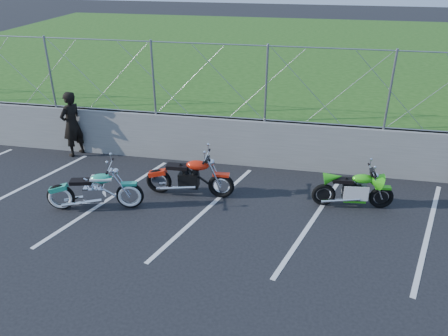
% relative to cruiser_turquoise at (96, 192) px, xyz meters
% --- Properties ---
extents(ground, '(90.00, 90.00, 0.00)m').
position_rel_cruiser_turquoise_xyz_m(ground, '(2.47, -0.56, -0.44)').
color(ground, black).
rests_on(ground, ground).
extents(retaining_wall, '(30.00, 0.22, 1.30)m').
position_rel_cruiser_turquoise_xyz_m(retaining_wall, '(2.47, 2.94, 0.21)').
color(retaining_wall, slate).
rests_on(retaining_wall, ground).
extents(grass_field, '(30.00, 20.00, 1.30)m').
position_rel_cruiser_turquoise_xyz_m(grass_field, '(2.47, 12.94, 0.21)').
color(grass_field, '#245015').
rests_on(grass_field, ground).
extents(chain_link_fence, '(28.00, 0.03, 2.00)m').
position_rel_cruiser_turquoise_xyz_m(chain_link_fence, '(2.47, 2.94, 1.86)').
color(chain_link_fence, gray).
rests_on(chain_link_fence, retaining_wall).
extents(parking_lines, '(18.29, 4.31, 0.01)m').
position_rel_cruiser_turquoise_xyz_m(parking_lines, '(3.67, 0.44, -0.43)').
color(parking_lines, silver).
rests_on(parking_lines, ground).
extents(cruiser_turquoise, '(2.15, 0.75, 1.09)m').
position_rel_cruiser_turquoise_xyz_m(cruiser_turquoise, '(0.00, 0.00, 0.00)').
color(cruiser_turquoise, black).
rests_on(cruiser_turquoise, ground).
extents(naked_orange, '(2.17, 0.74, 1.08)m').
position_rel_cruiser_turquoise_xyz_m(naked_orange, '(1.95, 1.00, 0.02)').
color(naked_orange, black).
rests_on(naked_orange, ground).
extents(sportbike_green, '(1.85, 0.66, 0.96)m').
position_rel_cruiser_turquoise_xyz_m(sportbike_green, '(5.75, 1.20, -0.02)').
color(sportbike_green, black).
rests_on(sportbike_green, ground).
extents(person_standing, '(0.68, 0.81, 1.88)m').
position_rel_cruiser_turquoise_xyz_m(person_standing, '(-1.94, 2.64, 0.50)').
color(person_standing, black).
rests_on(person_standing, ground).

